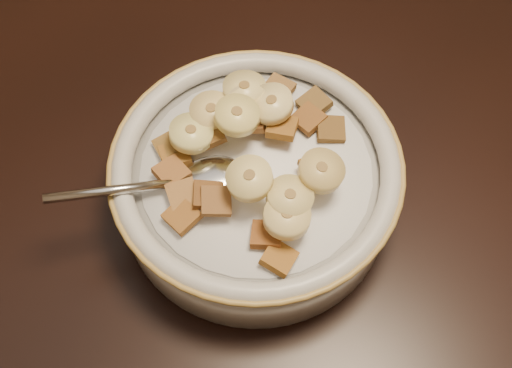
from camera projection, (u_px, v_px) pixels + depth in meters
table at (311, 120)px, 0.61m from camera, size 1.41×0.92×0.04m
cereal_bowl at (256, 188)px, 0.52m from camera, size 0.20×0.20×0.05m
milk at (256, 171)px, 0.50m from camera, size 0.16×0.16×0.00m
spoon at (212, 178)px, 0.49m from camera, size 0.06×0.05×0.01m
cereal_square_0 at (253, 120)px, 0.51m from camera, size 0.03×0.03×0.01m
cereal_square_1 at (209, 134)px, 0.50m from camera, size 0.03×0.02×0.01m
cereal_square_2 at (278, 89)px, 0.53m from camera, size 0.03×0.03×0.01m
cereal_square_3 at (282, 127)px, 0.50m from camera, size 0.03×0.03×0.01m
cereal_square_4 at (175, 155)px, 0.50m from camera, size 0.03×0.03×0.01m
cereal_square_5 at (314, 103)px, 0.52m from camera, size 0.02×0.02×0.01m
cereal_square_6 at (279, 258)px, 0.46m from camera, size 0.03×0.03×0.01m
cereal_square_7 at (208, 195)px, 0.48m from camera, size 0.03×0.03×0.01m
cereal_square_8 at (182, 216)px, 0.48m from camera, size 0.02×0.02×0.01m
cereal_square_9 at (266, 235)px, 0.47m from camera, size 0.03×0.03×0.01m
cereal_square_10 at (216, 201)px, 0.47m from camera, size 0.03×0.03×0.01m
cereal_square_11 at (331, 129)px, 0.51m from camera, size 0.03×0.03×0.01m
cereal_square_12 at (253, 109)px, 0.51m from camera, size 0.02×0.02×0.01m
cereal_square_13 at (183, 195)px, 0.48m from camera, size 0.03×0.03×0.01m
cereal_square_14 at (273, 108)px, 0.51m from camera, size 0.03×0.03×0.01m
cereal_square_15 at (271, 105)px, 0.52m from camera, size 0.03×0.03×0.01m
cereal_square_16 at (316, 170)px, 0.49m from camera, size 0.02×0.02×0.01m
cereal_square_17 at (171, 172)px, 0.49m from camera, size 0.02×0.02×0.01m
cereal_square_18 at (308, 119)px, 0.52m from camera, size 0.02×0.02×0.01m
cereal_square_19 at (170, 146)px, 0.51m from camera, size 0.02×0.02×0.01m
banana_slice_0 at (290, 198)px, 0.47m from camera, size 0.04×0.04×0.01m
banana_slice_1 at (287, 217)px, 0.46m from camera, size 0.04×0.04×0.01m
banana_slice_2 at (321, 171)px, 0.47m from camera, size 0.03×0.03×0.02m
banana_slice_3 at (191, 133)px, 0.49m from camera, size 0.04×0.04×0.01m
banana_slice_4 at (271, 104)px, 0.50m from camera, size 0.04×0.04×0.02m
banana_slice_5 at (237, 115)px, 0.49m from camera, size 0.04×0.04×0.01m
banana_slice_6 at (248, 106)px, 0.50m from camera, size 0.03×0.03×0.02m
banana_slice_7 at (249, 179)px, 0.46m from camera, size 0.04×0.04×0.02m
banana_slice_8 at (244, 89)px, 0.51m from camera, size 0.04×0.04×0.01m
banana_slice_9 at (211, 112)px, 0.50m from camera, size 0.04×0.04×0.01m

